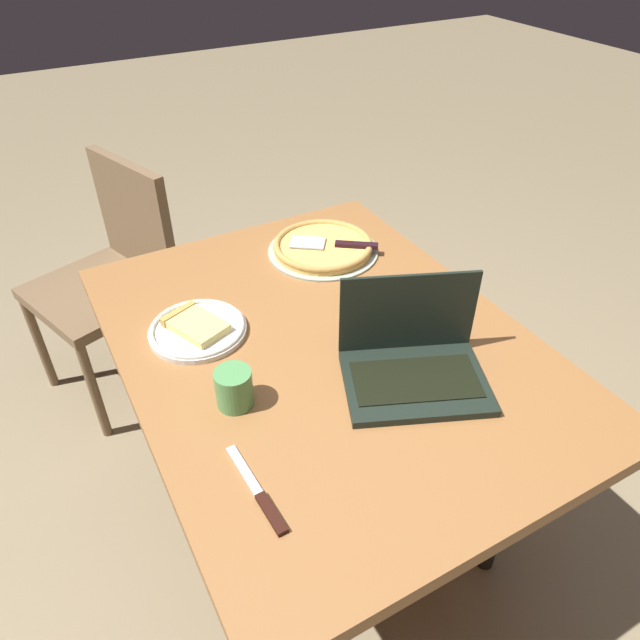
# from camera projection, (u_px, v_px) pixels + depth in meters

# --- Properties ---
(ground_plane) EXTENTS (12.00, 12.00, 0.00)m
(ground_plane) POSITION_uv_depth(u_px,v_px,m) (324.00, 521.00, 1.86)
(ground_plane) COLOR #897859
(dining_table) EXTENTS (1.21, 0.92, 0.75)m
(dining_table) POSITION_uv_depth(u_px,v_px,m) (325.00, 363.00, 1.45)
(dining_table) COLOR #966234
(dining_table) RESTS_ON ground_plane
(laptop) EXTENTS (0.33, 0.37, 0.22)m
(laptop) POSITION_uv_depth(u_px,v_px,m) (413.00, 360.00, 1.28)
(laptop) COLOR black
(laptop) RESTS_ON dining_table
(pizza_plate) EXTENTS (0.24, 0.24, 0.04)m
(pizza_plate) POSITION_uv_depth(u_px,v_px,m) (197.00, 328.00, 1.42)
(pizza_plate) COLOR silver
(pizza_plate) RESTS_ON dining_table
(pizza_tray) EXTENTS (0.33, 0.33, 0.04)m
(pizza_tray) POSITION_uv_depth(u_px,v_px,m) (323.00, 247.00, 1.72)
(pizza_tray) COLOR #9BAA9A
(pizza_tray) RESTS_ON dining_table
(table_knife) EXTENTS (0.22, 0.03, 0.01)m
(table_knife) POSITION_uv_depth(u_px,v_px,m) (261.00, 497.00, 1.05)
(table_knife) COLOR silver
(table_knife) RESTS_ON dining_table
(drink_cup) EXTENTS (0.08, 0.08, 0.09)m
(drink_cup) POSITION_uv_depth(u_px,v_px,m) (234.00, 388.00, 1.21)
(drink_cup) COLOR #529452
(drink_cup) RESTS_ON dining_table
(chair_near) EXTENTS (0.55, 0.55, 0.87)m
(chair_near) POSITION_uv_depth(u_px,v_px,m) (114.00, 269.00, 2.11)
(chair_near) COLOR brown
(chair_near) RESTS_ON ground_plane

